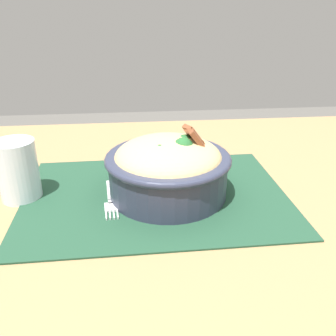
# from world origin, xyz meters

# --- Properties ---
(table) EXTENTS (1.36, 0.92, 0.70)m
(table) POSITION_xyz_m (0.00, 0.00, 0.65)
(table) COLOR #99754C
(table) RESTS_ON ground_plane
(placemat) EXTENTS (0.47, 0.34, 0.00)m
(placemat) POSITION_xyz_m (0.04, -0.02, 0.70)
(placemat) COLOR #1E422D
(placemat) RESTS_ON table
(bowl) EXTENTS (0.26, 0.26, 0.12)m
(bowl) POSITION_xyz_m (0.01, -0.03, 0.76)
(bowl) COLOR #2D3347
(bowl) RESTS_ON placemat
(fork) EXTENTS (0.03, 0.13, 0.00)m
(fork) POSITION_xyz_m (0.12, -0.01, 0.71)
(fork) COLOR silver
(fork) RESTS_ON placemat
(drinking_glass) EXTENTS (0.07, 0.07, 0.11)m
(drinking_glass) POSITION_xyz_m (0.27, -0.04, 0.75)
(drinking_glass) COLOR silver
(drinking_glass) RESTS_ON table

